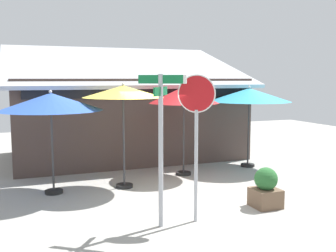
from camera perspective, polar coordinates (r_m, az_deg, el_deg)
The scene contains 9 objects.
ground_plane at distance 9.48m, azimuth 2.45°, elevation -10.78°, with size 28.00×28.00×0.10m, color #9E9B93.
cafe_building at distance 14.51m, azimuth -6.09°, elevation 1.59°, with size 8.22×4.99×4.06m.
street_sign_post at distance 7.44m, azimuth -1.01°, elevation -1.18°, with size 0.76×0.71×2.90m.
stop_sign at distance 7.71m, azimuth 4.06°, elevation 0.68°, with size 0.62×0.42×2.89m.
patio_umbrella_royal_blue_left at distance 10.00m, azimuth -16.37°, elevation 3.25°, with size 2.49×2.49×2.54m.
patio_umbrella_mustard_center at distance 10.19m, azimuth -6.41°, elevation 4.72°, with size 2.06×2.06×2.71m.
patio_umbrella_crimson_right at distance 11.50m, azimuth 2.28°, elevation 4.36°, with size 2.02×2.02×2.65m.
patio_umbrella_teal_far_right at distance 12.86m, azimuth 11.51°, elevation 4.31°, with size 2.60×2.60×2.58m.
sidewalk_planter at distance 9.11m, azimuth 13.76°, elevation -8.67°, with size 0.58×0.58×0.89m.
Camera 1 is at (-3.63, -8.27, 2.82)m, focal length 42.75 mm.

